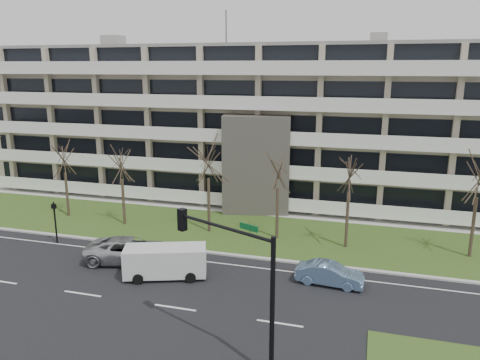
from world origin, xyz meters
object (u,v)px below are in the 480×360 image
(silver_pickup, at_px, (130,250))
(pedestrian_signal, at_px, (55,217))
(blue_sedan, at_px, (330,274))
(white_van, at_px, (166,259))
(traffic_signal, at_px, (238,272))

(silver_pickup, bearing_deg, pedestrian_signal, 65.60)
(blue_sedan, distance_m, white_van, 10.38)
(pedestrian_signal, bearing_deg, traffic_signal, -24.20)
(silver_pickup, height_order, traffic_signal, traffic_signal)
(white_van, bearing_deg, blue_sedan, -9.45)
(white_van, distance_m, pedestrian_signal, 11.09)
(pedestrian_signal, bearing_deg, blue_sedan, 2.59)
(blue_sedan, height_order, pedestrian_signal, pedestrian_signal)
(blue_sedan, distance_m, traffic_signal, 10.22)
(blue_sedan, xyz_separation_m, white_van, (-10.21, -1.81, 0.52))
(blue_sedan, bearing_deg, white_van, 104.46)
(white_van, bearing_deg, pedestrian_signal, 144.28)
(pedestrian_signal, bearing_deg, silver_pickup, -6.65)
(traffic_signal, bearing_deg, silver_pickup, 164.11)
(traffic_signal, xyz_separation_m, pedestrian_signal, (-17.49, 10.22, -2.27))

